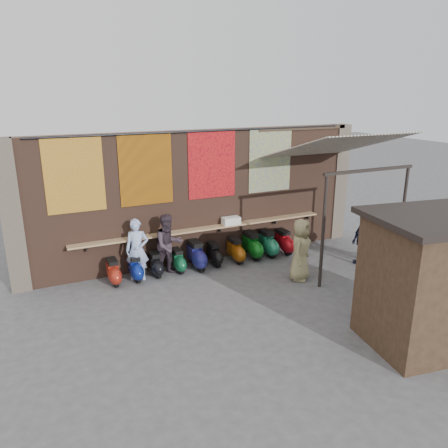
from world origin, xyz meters
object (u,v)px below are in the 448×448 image
market_stall (434,284)px  scooter_stool_4 (196,255)px  scooter_stool_3 (178,261)px  diner_right (169,245)px  scooter_stool_2 (155,264)px  scooter_stool_6 (236,250)px  scooter_stool_0 (114,272)px  scooter_stool_1 (135,268)px  shelf_box (231,221)px  scooter_stool_9 (284,242)px  shopper_grey (402,246)px  scooter_stool_7 (252,246)px  scooter_stool_5 (214,254)px  shopper_navy (363,239)px  scooter_stool_8 (267,243)px  shopper_tan (301,250)px  diner_left (137,250)px

market_stall → scooter_stool_4: bearing=125.7°
scooter_stool_3 → diner_right: bearing=-157.9°
scooter_stool_2 → scooter_stool_6: scooter_stool_6 is taller
scooter_stool_0 → scooter_stool_4: size_ratio=0.84×
scooter_stool_4 → scooter_stool_1: bearing=-179.3°
shelf_box → scooter_stool_4: shelf_box is taller
diner_right → scooter_stool_4: bearing=-4.8°
shelf_box → scooter_stool_9: 1.99m
scooter_stool_3 → shopper_grey: 6.53m
scooter_stool_4 → scooter_stool_7: (1.89, 0.04, 0.00)m
scooter_stool_9 → shopper_grey: (2.29, -2.70, 0.39)m
shelf_box → market_stall: bearing=-75.2°
scooter_stool_5 → shopper_navy: (4.12, -1.83, 0.45)m
scooter_stool_3 → market_stall: bearing=-59.1°
scooter_stool_8 → scooter_stool_3: bearing=-180.0°
scooter_stool_7 → shopper_tan: shopper_tan is taller
scooter_stool_9 → diner_left: 4.84m
scooter_stool_9 → shopper_tan: size_ratio=0.46×
scooter_stool_8 → diner_left: bearing=-179.5°
scooter_stool_9 → diner_right: (-3.93, -0.10, 0.52)m
shopper_navy → shopper_tan: size_ratio=0.90×
shelf_box → scooter_stool_9: size_ratio=0.68×
shopper_grey → market_stall: bearing=82.2°
scooter_stool_9 → scooter_stool_3: bearing=179.6°
scooter_stool_3 → scooter_stool_6: size_ratio=0.90×
shelf_box → diner_left: size_ratio=0.31×
scooter_stool_1 → shopper_navy: shopper_navy is taller
scooter_stool_6 → shopper_navy: (3.42, -1.78, 0.42)m
shelf_box → scooter_stool_9: (1.77, -0.31, -0.86)m
scooter_stool_9 → shopper_navy: 2.47m
scooter_stool_4 → scooter_stool_8: bearing=0.6°
scooter_stool_1 → diner_right: 1.12m
scooter_stool_9 → diner_left: size_ratio=0.46×
scooter_stool_1 → scooter_stool_4: scooter_stool_4 is taller
scooter_stool_1 → scooter_stool_8: scooter_stool_8 is taller
scooter_stool_8 → diner_right: 3.37m
scooter_stool_4 → diner_right: 1.01m
scooter_stool_3 → scooter_stool_9: bearing=-0.4°
scooter_stool_2 → scooter_stool_5: size_ratio=1.00×
scooter_stool_7 → scooter_stool_9: 1.16m
scooter_stool_2 → market_stall: 7.19m
scooter_stool_0 → shelf_box: bearing=5.3°
scooter_stool_1 → scooter_stool_3: (1.28, 0.05, -0.01)m
scooter_stool_1 → shopper_tan: (4.17, -1.93, 0.53)m
diner_right → scooter_stool_1: bearing=164.1°
scooter_stool_1 → shelf_box: bearing=5.9°
shopper_tan → shelf_box: bearing=73.4°
scooter_stool_6 → scooter_stool_8: bearing=2.4°
shelf_box → scooter_stool_6: bearing=-89.9°
scooter_stool_3 → shopper_tan: 3.55m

